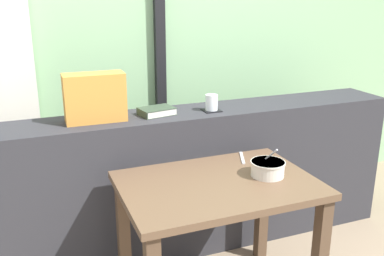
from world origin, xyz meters
The scene contains 10 objects.
outdoor_backdrop centered at (0.00, 1.23, 1.40)m, with size 4.80×0.08×2.80m, color #8EBC89.
window_divider_post centered at (0.09, 1.16, 1.30)m, with size 0.07×0.05×2.60m, color black.
dark_console_ledge centered at (0.00, 0.55, 0.44)m, with size 2.80×0.34×0.88m, color #2D2D33.
breakfast_table centered at (0.00, -0.02, 0.56)m, with size 0.93×0.64×0.68m.
coaster_square centered at (0.20, 0.51, 0.88)m, with size 0.10×0.10×0.01m, color black.
juice_glass centered at (0.20, 0.51, 0.93)m, with size 0.07×0.07×0.09m.
closed_book centered at (-0.13, 0.55, 0.90)m, with size 0.21×0.17×0.04m.
throw_pillow centered at (-0.47, 0.55, 1.01)m, with size 0.32×0.14×0.26m, color #D18938.
soup_bowl centered at (0.26, -0.04, 0.72)m, with size 0.17×0.17×0.15m.
fork_utensil centered at (0.25, 0.21, 0.69)m, with size 0.02×0.17×0.01m, color silver.
Camera 1 is at (-0.81, -1.73, 1.55)m, focal length 40.48 mm.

